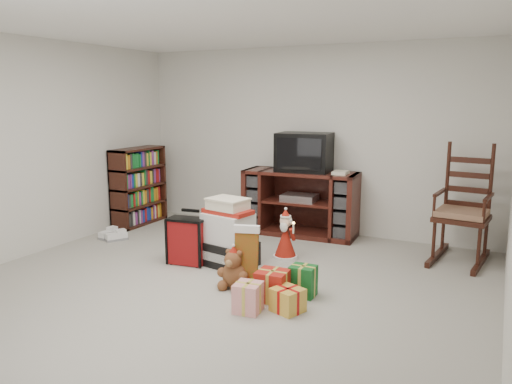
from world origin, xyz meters
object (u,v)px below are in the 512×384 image
sneaker_pair (113,235)px  gift_cluster (279,292)px  gift_pile (228,237)px  red_suitcase (187,241)px  bookshelf (139,188)px  crt_television (304,152)px  rocking_chair (462,219)px  teddy_bear (234,271)px  mrs_claus_figurine (241,240)px  tv_stand (300,203)px  santa_figurine (285,239)px

sneaker_pair → gift_cluster: gift_cluster is taller
gift_pile → red_suitcase: (-0.42, -0.17, -0.06)m
bookshelf → sneaker_pair: 0.99m
crt_television → red_suitcase: bearing=-117.2°
rocking_chair → crt_television: 2.10m
bookshelf → crt_television: size_ratio=1.52×
red_suitcase → teddy_bear: 0.91m
mrs_claus_figurine → crt_television: bearing=81.4°
bookshelf → crt_television: 2.48m
gift_pile → sneaker_pair: gift_pile is taller
bookshelf → red_suitcase: (1.66, -1.21, -0.27)m
tv_stand → sneaker_pair: tv_stand is taller
rocking_chair → gift_pile: (-2.26, -1.34, -0.15)m
teddy_bear → sneaker_pair: bearing=161.0°
santa_figurine → crt_television: bearing=100.8°
teddy_bear → gift_cluster: (0.55, -0.18, -0.04)m
santa_figurine → gift_pile: bearing=-134.3°
tv_stand → teddy_bear: 2.12m
teddy_bear → santa_figurine: size_ratio=0.65×
tv_stand → gift_cluster: (0.71, -2.28, -0.31)m
tv_stand → rocking_chair: rocking_chair is taller
bookshelf → rocking_chair: (4.34, 0.31, -0.07)m
mrs_claus_figurine → red_suitcase: bearing=-143.6°
tv_stand → bookshelf: bearing=-170.7°
rocking_chair → bookshelf: bearing=-169.3°
rocking_chair → crt_television: (-1.99, 0.21, 0.64)m
red_suitcase → tv_stand: bearing=61.7°
tv_stand → bookshelf: bookshelf is taller
gift_pile → teddy_bear: (0.39, -0.57, -0.15)m
mrs_claus_figurine → gift_pile: bearing=-109.5°
gift_pile → crt_television: (0.27, 1.55, 0.79)m
rocking_chair → crt_television: bearing=-179.2°
teddy_bear → gift_cluster: teddy_bear is taller
rocking_chair → sneaker_pair: bearing=-157.9°
rocking_chair → tv_stand: bearing=-178.7°
gift_pile → santa_figurine: 0.68m
gift_cluster → crt_television: (-0.67, 2.30, 0.99)m
tv_stand → crt_television: crt_television is taller
tv_stand → mrs_claus_figurine: size_ratio=2.43×
teddy_bear → santa_figurine: (0.08, 1.05, 0.06)m
mrs_claus_figurine → gift_cluster: size_ratio=0.77×
rocking_chair → teddy_bear: 2.69m
tv_stand → gift_cluster: bearing=-75.6°
teddy_bear → mrs_claus_figurine: mrs_claus_figurine is taller
red_suitcase → santa_figurine: size_ratio=1.04×
gift_pile → crt_television: 1.76m
red_suitcase → gift_cluster: 1.49m
rocking_chair → teddy_bear: size_ratio=3.62×
sneaker_pair → red_suitcase: bearing=-0.3°
santa_figurine → sneaker_pair: (-2.33, -0.28, -0.17)m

